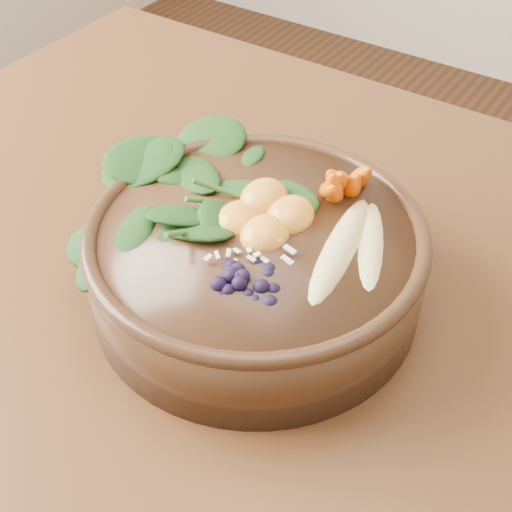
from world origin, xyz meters
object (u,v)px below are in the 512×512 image
Objects in this scene: kale_heap at (227,161)px; banana_halves at (357,233)px; carrot_cluster at (340,150)px; blueberry_pile at (237,260)px; mandarin_cluster at (264,203)px; stoneware_bowl at (256,265)px.

kale_heap is 0.14m from banana_halves.
banana_halves is (0.05, -0.06, -0.03)m from carrot_cluster.
blueberry_pile reaches higher than banana_halves.
mandarin_cluster is 0.69× the size of blueberry_pile.
kale_heap is 1.42× the size of blueberry_pile.
kale_heap is 2.38× the size of carrot_cluster.
kale_heap is 0.06m from mandarin_cluster.
carrot_cluster is (0.09, 0.05, 0.02)m from kale_heap.
blueberry_pile reaches higher than mandarin_cluster.
stoneware_bowl is 0.10m from kale_heap.
kale_heap is 1.13× the size of banana_halves.
carrot_cluster is at bearing 27.73° from kale_heap.
kale_heap is at bearing 155.43° from mandarin_cluster.
blueberry_pile reaches higher than stoneware_bowl.
mandarin_cluster reaches higher than stoneware_bowl.
mandarin_cluster is 0.08m from blueberry_pile.
mandarin_cluster is (-0.03, -0.07, -0.02)m from carrot_cluster.
blueberry_pile is at bearing -72.05° from mandarin_cluster.
kale_heap is at bearing 129.02° from blueberry_pile.
mandarin_cluster reaches higher than banana_halves.
blueberry_pile is at bearing -69.92° from stoneware_bowl.
kale_heap is 0.13m from blueberry_pile.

